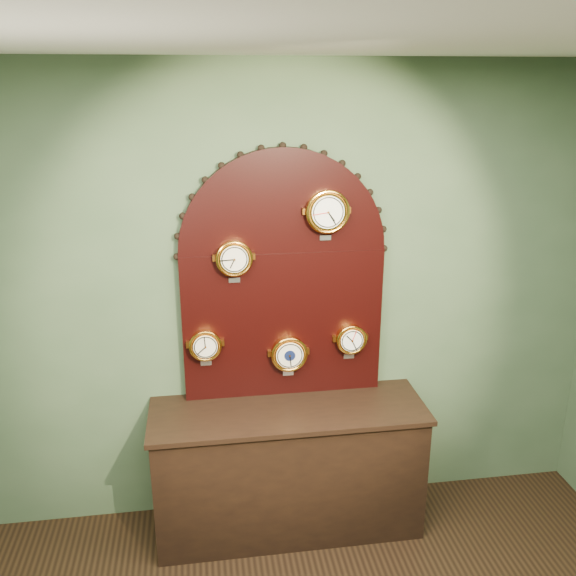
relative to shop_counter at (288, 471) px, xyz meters
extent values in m
plane|color=#42593D|center=(0.00, 0.27, 1.00)|extent=(4.00, 0.00, 4.00)
cube|color=black|center=(0.00, 0.00, 0.00)|extent=(1.60, 0.50, 0.80)
cube|color=black|center=(0.00, 0.22, 0.88)|extent=(1.20, 0.06, 0.90)
cylinder|color=black|center=(0.00, 0.22, 1.33)|extent=(1.20, 0.06, 1.20)
cylinder|color=gold|center=(-0.29, 0.16, 1.33)|extent=(0.19, 0.08, 0.19)
torus|color=gold|center=(-0.29, 0.13, 1.33)|extent=(0.21, 0.02, 0.21)
cylinder|color=silver|center=(-0.29, 0.12, 1.33)|extent=(0.16, 0.01, 0.16)
cube|color=silver|center=(-0.29, 0.19, 1.19)|extent=(0.06, 0.01, 0.03)
cylinder|color=gold|center=(0.24, 0.16, 1.58)|extent=(0.23, 0.08, 0.23)
torus|color=gold|center=(0.24, 0.13, 1.58)|extent=(0.25, 0.02, 0.25)
cylinder|color=white|center=(0.24, 0.12, 1.58)|extent=(0.19, 0.01, 0.19)
cube|color=silver|center=(0.24, 0.19, 1.42)|extent=(0.07, 0.01, 0.03)
cylinder|color=gold|center=(-0.47, 0.16, 0.81)|extent=(0.18, 0.08, 0.18)
torus|color=gold|center=(-0.47, 0.13, 0.81)|extent=(0.19, 0.02, 0.19)
cylinder|color=silver|center=(-0.47, 0.12, 0.81)|extent=(0.14, 0.01, 0.14)
cube|color=silver|center=(-0.47, 0.19, 0.67)|extent=(0.06, 0.01, 0.03)
cylinder|color=gold|center=(0.03, 0.16, 0.72)|extent=(0.21, 0.08, 0.21)
torus|color=gold|center=(0.03, 0.13, 0.72)|extent=(0.22, 0.02, 0.22)
cylinder|color=silver|center=(0.03, 0.12, 0.72)|extent=(0.16, 0.01, 0.16)
cube|color=silver|center=(0.03, 0.19, 0.57)|extent=(0.07, 0.01, 0.03)
cylinder|color=#0C1538|center=(0.03, 0.12, 0.72)|extent=(0.07, 0.00, 0.07)
cylinder|color=gold|center=(0.41, 0.16, 0.79)|extent=(0.17, 0.08, 0.17)
torus|color=gold|center=(0.41, 0.13, 0.79)|extent=(0.19, 0.02, 0.19)
cylinder|color=white|center=(0.41, 0.12, 0.79)|extent=(0.14, 0.01, 0.14)
cube|color=silver|center=(0.41, 0.19, 0.66)|extent=(0.06, 0.01, 0.03)
camera|label=1|loc=(-0.48, -3.18, 2.28)|focal=38.40mm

